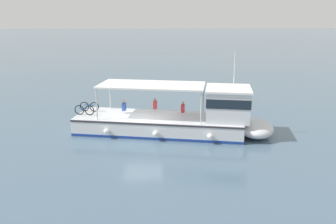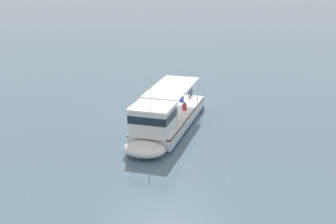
# 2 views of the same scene
# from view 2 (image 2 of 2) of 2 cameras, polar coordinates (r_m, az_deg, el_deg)

# --- Properties ---
(ground_plane) EXTENTS (400.00, 400.00, 0.00)m
(ground_plane) POSITION_cam_2_polar(r_m,az_deg,el_deg) (37.72, -0.78, -1.17)
(ground_plane) COLOR slate
(ferry_main) EXTENTS (13.07, 5.80, 5.32)m
(ferry_main) POSITION_cam_2_polar(r_m,az_deg,el_deg) (34.84, -0.48, -1.12)
(ferry_main) COLOR silver
(ferry_main) RESTS_ON ground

